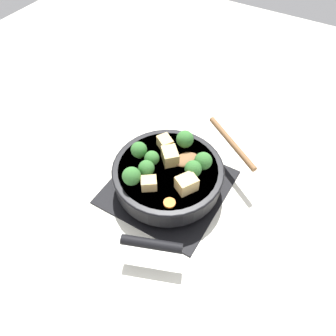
{
  "coord_description": "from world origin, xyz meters",
  "views": [
    {
      "loc": [
        0.28,
        -0.48,
        0.75
      ],
      "look_at": [
        0.0,
        0.0,
        0.08
      ],
      "focal_mm": 35.0,
      "sensor_mm": 36.0,
      "label": 1
    }
  ],
  "objects": [
    {
      "name": "broccoli_floret_north_edge",
      "position": [
        -0.0,
        0.09,
        0.11
      ],
      "size": [
        0.05,
        0.05,
        0.05
      ],
      "color": "#709956",
      "rests_on": "skillet_pan"
    },
    {
      "name": "broccoli_floret_mid_floret",
      "position": [
        -0.03,
        -0.05,
        0.11
      ],
      "size": [
        0.04,
        0.04,
        0.05
      ],
      "color": "#709956",
      "rests_on": "skillet_pan"
    },
    {
      "name": "skillet_pan",
      "position": [
        0.0,
        -0.0,
        0.06
      ],
      "size": [
        0.3,
        0.39,
        0.06
      ],
      "color": "black",
      "rests_on": "front_burner_grate"
    },
    {
      "name": "tofu_cube_east_chunk",
      "position": [
        -0.05,
        0.06,
        0.1
      ],
      "size": [
        0.05,
        0.05,
        0.03
      ],
      "primitive_type": "cube",
      "rotation": [
        0.0,
        0.0,
        5.72
      ],
      "color": "#DBB770",
      "rests_on": "skillet_pan"
    },
    {
      "name": "tofu_cube_center_large",
      "position": [
        0.07,
        -0.03,
        0.1
      ],
      "size": [
        0.06,
        0.06,
        0.04
      ],
      "primitive_type": "cube",
      "rotation": [
        0.0,
        0.0,
        4.18
      ],
      "color": "#DBB770",
      "rests_on": "skillet_pan"
    },
    {
      "name": "broccoli_floret_near_spoon",
      "position": [
        0.08,
        0.05,
        0.11
      ],
      "size": [
        0.05,
        0.05,
        0.05
      ],
      "color": "#709956",
      "rests_on": "skillet_pan"
    },
    {
      "name": "front_burner_grate",
      "position": [
        0.0,
        0.0,
        0.01
      ],
      "size": [
        0.31,
        0.31,
        0.03
      ],
      "color": "black",
      "rests_on": "ground_plane"
    },
    {
      "name": "broccoli_floret_west_rim",
      "position": [
        -0.09,
        -0.01,
        0.11
      ],
      "size": [
        0.04,
        0.04,
        0.05
      ],
      "color": "#709956",
      "rests_on": "skillet_pan"
    },
    {
      "name": "tofu_cube_near_handle",
      "position": [
        -0.01,
        0.02,
        0.1
      ],
      "size": [
        0.06,
        0.06,
        0.04
      ],
      "primitive_type": "cube",
      "rotation": [
        0.0,
        0.0,
        2.35
      ],
      "color": "#DBB770",
      "rests_on": "skillet_pan"
    },
    {
      "name": "tofu_cube_west_chunk",
      "position": [
        -0.01,
        -0.08,
        0.1
      ],
      "size": [
        0.05,
        0.05,
        0.03
      ],
      "primitive_type": "cube",
      "rotation": [
        0.0,
        0.0,
        0.62
      ],
      "color": "#DBB770",
      "rests_on": "skillet_pan"
    },
    {
      "name": "carrot_slice_near_center",
      "position": [
        -0.06,
        -0.07,
        0.09
      ],
      "size": [
        0.03,
        0.03,
        0.01
      ],
      "primitive_type": "cylinder",
      "color": "orange",
      "rests_on": "skillet_pan"
    },
    {
      "name": "wooden_spoon",
      "position": [
        0.07,
        0.11,
        0.09
      ],
      "size": [
        0.21,
        0.23,
        0.02
      ],
      "color": "brown",
      "rests_on": "skillet_pan"
    },
    {
      "name": "ground_plane",
      "position": [
        0.0,
        0.0,
        0.0
      ],
      "size": [
        2.4,
        2.4,
        0.0
      ],
      "primitive_type": "plane",
      "color": "silver"
    },
    {
      "name": "broccoli_floret_center_top",
      "position": [
        0.07,
        0.01,
        0.11
      ],
      "size": [
        0.04,
        0.04,
        0.05
      ],
      "color": "#709956",
      "rests_on": "skillet_pan"
    },
    {
      "name": "broccoli_floret_east_rim",
      "position": [
        -0.04,
        -0.01,
        0.11
      ],
      "size": [
        0.04,
        0.04,
        0.05
      ],
      "color": "#709956",
      "rests_on": "skillet_pan"
    },
    {
      "name": "carrot_slice_orange_thin",
      "position": [
        0.06,
        -0.09,
        0.09
      ],
      "size": [
        0.03,
        0.03,
        0.01
      ],
      "primitive_type": "cylinder",
      "color": "orange",
      "rests_on": "skillet_pan"
    },
    {
      "name": "broccoli_floret_south_cluster",
      "position": [
        -0.05,
        -0.09,
        0.11
      ],
      "size": [
        0.05,
        0.05,
        0.05
      ],
      "color": "#709956",
      "rests_on": "skillet_pan"
    }
  ]
}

